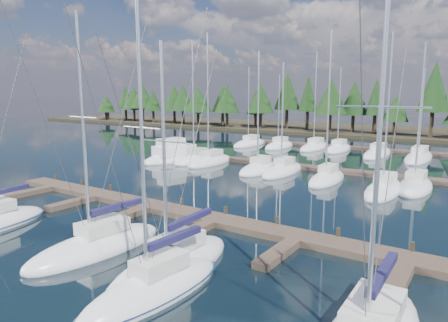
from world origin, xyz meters
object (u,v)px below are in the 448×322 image
Objects in this scene: front_sailboat_2 at (98,246)px; front_sailboat_3 at (173,264)px; motor_yacht_left at (174,157)px; main_dock at (212,222)px; front_sailboat_4 at (155,289)px.

front_sailboat_2 is 5.12m from front_sailboat_3.
motor_yacht_left is (-16.48, 25.40, 0.24)m from front_sailboat_2.
front_sailboat_3 reaches higher than motor_yacht_left.
front_sailboat_3 is (5.10, 0.53, -0.02)m from front_sailboat_2.
front_sailboat_2 is 1.15× the size of front_sailboat_3.
front_sailboat_3 is (2.36, -6.62, 0.07)m from main_dock.
front_sailboat_4 is (1.02, -2.38, 0.02)m from front_sailboat_3.
motor_yacht_left is (-21.57, 24.87, 0.26)m from front_sailboat_3.
motor_yacht_left reaches higher than main_dock.
front_sailboat_4 is (3.38, -9.00, 0.09)m from main_dock.
front_sailboat_4 reaches higher than motor_yacht_left.
main_dock is 26.50m from motor_yacht_left.
front_sailboat_3 reaches higher than main_dock.
motor_yacht_left is at bearing 130.94° from front_sailboat_3.
main_dock is 9.61m from front_sailboat_4.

